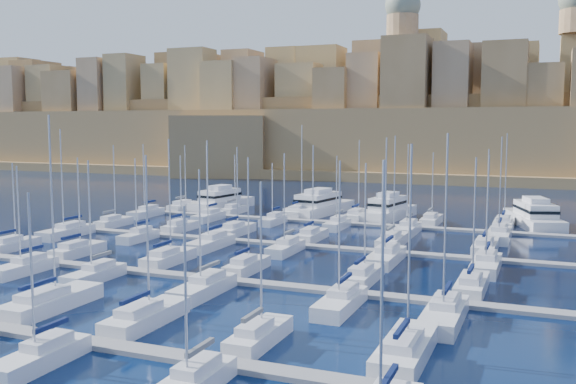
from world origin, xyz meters
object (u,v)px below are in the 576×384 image
at_px(motor_yacht_b, 320,205).
at_px(motor_yacht_d, 534,216).
at_px(sailboat_4, 259,336).
at_px(motor_yacht_a, 221,201).
at_px(sailboat_2, 51,302).
at_px(motor_yacht_c, 389,210).

bearing_deg(motor_yacht_b, motor_yacht_d, -0.49).
relative_size(sailboat_4, motor_yacht_a, 0.77).
bearing_deg(sailboat_2, sailboat_4, -3.46).
distance_m(sailboat_2, motor_yacht_b, 70.28).
xyz_separation_m(motor_yacht_b, motor_yacht_c, (13.88, -1.58, 0.00)).
distance_m(sailboat_4, motor_yacht_a, 81.32).
distance_m(motor_yacht_b, motor_yacht_c, 13.97).
xyz_separation_m(sailboat_4, motor_yacht_d, (18.65, 71.24, 1.00)).
height_order(motor_yacht_a, motor_yacht_c, same).
relative_size(sailboat_2, motor_yacht_a, 1.08).
bearing_deg(motor_yacht_a, sailboat_4, -59.98).
xyz_separation_m(sailboat_2, motor_yacht_c, (15.75, 68.67, 0.93)).
xyz_separation_m(sailboat_4, motor_yacht_c, (-6.09, 69.99, 1.00)).
bearing_deg(motor_yacht_b, sailboat_2, -91.52).
height_order(sailboat_4, motor_yacht_d, sailboat_4).
xyz_separation_m(sailboat_4, motor_yacht_a, (-40.69, 70.40, 1.00)).
bearing_deg(motor_yacht_a, motor_yacht_b, 3.23).
height_order(sailboat_2, motor_yacht_b, sailboat_2).
bearing_deg(motor_yacht_d, motor_yacht_c, -177.11).
distance_m(sailboat_4, motor_yacht_d, 73.65).
height_order(sailboat_2, motor_yacht_d, sailboat_2).
height_order(motor_yacht_a, motor_yacht_b, same).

